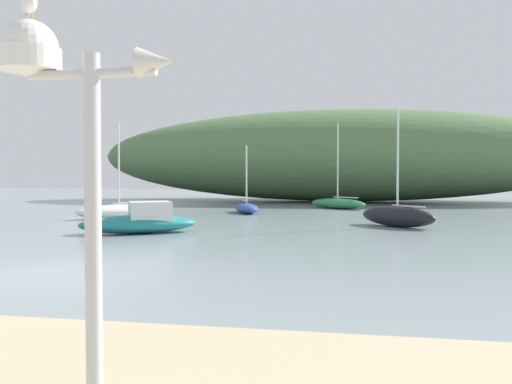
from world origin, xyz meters
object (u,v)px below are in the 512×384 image
(motorboat_inner_mooring, at_px, (141,221))
(sailboat_centre_water, at_px, (119,211))
(seagull_on_radar, at_px, (29,2))
(sailboat_far_left, at_px, (338,203))
(sailboat_outer_mooring, at_px, (246,208))
(sailboat_west_reach, at_px, (397,216))
(mast_structure, at_px, (56,99))

(motorboat_inner_mooring, bearing_deg, sailboat_centre_water, 120.98)
(seagull_on_radar, relative_size, sailboat_centre_water, 0.07)
(sailboat_far_left, bearing_deg, sailboat_outer_mooring, -135.00)
(seagull_on_radar, relative_size, motorboat_inner_mooring, 0.07)
(sailboat_west_reach, bearing_deg, mast_structure, -101.64)
(seagull_on_radar, relative_size, sailboat_outer_mooring, 0.08)
(mast_structure, xyz_separation_m, seagull_on_radar, (-0.22, 0.01, 0.71))
(sailboat_outer_mooring, bearing_deg, sailboat_far_left, 45.00)
(mast_structure, relative_size, sailboat_west_reach, 0.64)
(seagull_on_radar, bearing_deg, motorboat_inner_mooring, 109.34)
(sailboat_centre_water, xyz_separation_m, sailboat_outer_mooring, (4.90, 4.39, -0.06))
(sailboat_outer_mooring, bearing_deg, sailboat_west_reach, -40.97)
(mast_structure, height_order, motorboat_inner_mooring, mast_structure)
(mast_structure, distance_m, motorboat_inner_mooring, 14.72)
(mast_structure, height_order, sailboat_outer_mooring, sailboat_outer_mooring)
(sailboat_west_reach, distance_m, sailboat_far_left, 10.85)
(sailboat_centre_water, bearing_deg, mast_structure, -66.55)
(sailboat_west_reach, distance_m, motorboat_inner_mooring, 9.42)
(sailboat_centre_water, height_order, motorboat_inner_mooring, sailboat_centre_water)
(sailboat_west_reach, xyz_separation_m, sailboat_outer_mooring, (-7.03, 6.10, -0.14))
(mast_structure, bearing_deg, sailboat_west_reach, 78.36)
(sailboat_west_reach, bearing_deg, sailboat_far_left, 103.86)
(motorboat_inner_mooring, bearing_deg, sailboat_outer_mooring, 80.90)
(sailboat_far_left, bearing_deg, sailboat_west_reach, -76.14)
(mast_structure, relative_size, sailboat_far_left, 0.59)
(seagull_on_radar, bearing_deg, sailboat_centre_water, 112.92)
(seagull_on_radar, distance_m, sailboat_centre_water, 21.03)
(motorboat_inner_mooring, height_order, sailboat_far_left, sailboat_far_left)
(sailboat_outer_mooring, xyz_separation_m, sailboat_far_left, (4.43, 4.43, 0.05))
(seagull_on_radar, distance_m, sailboat_far_left, 28.18)
(seagull_on_radar, xyz_separation_m, sailboat_centre_water, (-8.11, 19.19, -2.90))
(seagull_on_radar, distance_m, sailboat_outer_mooring, 23.97)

